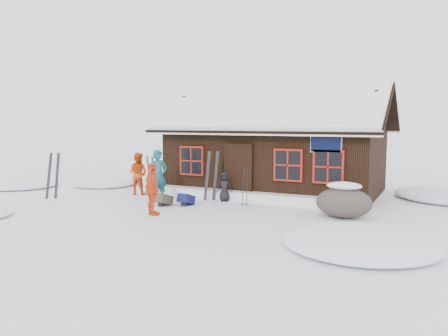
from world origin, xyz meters
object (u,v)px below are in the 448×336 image
(ski_poles, at_px, (245,188))
(backpack_olive, at_px, (163,201))
(skier_crouched, at_px, (224,187))
(skier_teal, at_px, (159,176))
(backpack_blue, at_px, (186,201))
(skier_orange_left, at_px, (138,174))
(skier_orange_right, at_px, (152,189))
(boulder, at_px, (344,202))
(ski_pair_left, at_px, (53,176))

(ski_poles, height_order, backpack_olive, ski_poles)
(skier_crouched, relative_size, ski_poles, 0.81)
(skier_teal, height_order, ski_poles, skier_teal)
(skier_teal, height_order, backpack_blue, skier_teal)
(skier_orange_left, bearing_deg, skier_orange_right, 127.41)
(backpack_olive, bearing_deg, boulder, 15.79)
(skier_orange_right, height_order, boulder, skier_orange_right)
(boulder, relative_size, backpack_olive, 2.91)
(skier_orange_left, distance_m, backpack_blue, 3.17)
(skier_orange_right, xyz_separation_m, backpack_olive, (-0.59, 1.43, -0.65))
(skier_teal, relative_size, skier_orange_left, 1.13)
(ski_poles, distance_m, backpack_blue, 2.07)
(ski_poles, bearing_deg, skier_orange_left, 175.78)
(skier_orange_right, bearing_deg, skier_orange_left, -13.50)
(skier_crouched, relative_size, backpack_blue, 1.94)
(skier_orange_right, xyz_separation_m, ski_poles, (1.95, 2.59, -0.20))
(skier_teal, relative_size, backpack_olive, 3.29)
(skier_teal, relative_size, ski_poles, 1.44)
(ski_poles, bearing_deg, backpack_olive, -155.38)
(backpack_blue, bearing_deg, skier_crouched, 59.63)
(skier_orange_left, xyz_separation_m, skier_orange_right, (2.81, -2.94, -0.02))
(backpack_blue, bearing_deg, backpack_olive, -146.82)
(skier_orange_right, height_order, skier_crouched, skier_orange_right)
(skier_teal, xyz_separation_m, skier_orange_right, (1.16, -2.00, -0.13))
(boulder, height_order, backpack_blue, boulder)
(boulder, height_order, ski_pair_left, ski_pair_left)
(boulder, distance_m, backpack_olive, 5.96)
(skier_orange_left, relative_size, backpack_olive, 2.92)
(ski_pair_left, height_order, backpack_blue, ski_pair_left)
(skier_crouched, bearing_deg, ski_poles, -46.15)
(boulder, bearing_deg, ski_pair_left, -172.00)
(skier_orange_left, distance_m, ski_poles, 4.77)
(skier_crouched, relative_size, boulder, 0.64)
(ski_pair_left, bearing_deg, skier_orange_left, 10.59)
(backpack_blue, bearing_deg, skier_orange_right, -90.40)
(ski_poles, relative_size, backpack_olive, 2.28)
(ski_pair_left, bearing_deg, skier_teal, -15.72)
(skier_orange_left, height_order, skier_orange_right, skier_orange_left)
(skier_crouched, xyz_separation_m, ski_poles, (1.04, -0.54, 0.08))
(skier_orange_left, xyz_separation_m, boulder, (8.11, -0.69, -0.34))
(skier_teal, bearing_deg, skier_orange_left, 87.25)
(backpack_olive, bearing_deg, backpack_blue, 38.99)
(ski_pair_left, relative_size, backpack_olive, 3.12)
(skier_orange_left, distance_m, ski_pair_left, 3.13)
(skier_crouched, bearing_deg, skier_teal, -170.34)
(skier_crouched, relative_size, ski_pair_left, 0.59)
(skier_teal, bearing_deg, boulder, -60.77)
(skier_orange_left, height_order, skier_crouched, skier_orange_left)
(skier_teal, height_order, ski_pair_left, skier_teal)
(skier_orange_left, xyz_separation_m, skier_crouched, (3.71, 0.18, -0.30))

